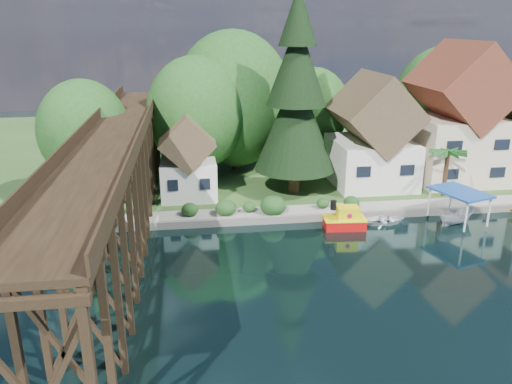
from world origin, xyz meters
TOP-DOWN VIEW (x-y plane):
  - ground at (0.00, 0.00)m, footprint 140.00×140.00m
  - bank at (0.00, 34.00)m, footprint 140.00×52.00m
  - seawall at (4.00, 8.00)m, footprint 60.00×0.40m
  - promenade at (6.00, 9.30)m, footprint 50.00×2.60m
  - trestle_bridge at (-16.00, 5.17)m, footprint 4.12×44.18m
  - house_left at (7.00, 16.00)m, footprint 7.64×8.64m
  - house_center at (16.00, 16.50)m, footprint 8.65×9.18m
  - shed at (-11.00, 14.50)m, footprint 5.09×5.40m
  - bg_trees at (1.00, 21.25)m, footprint 49.90×13.30m
  - shrubs at (-4.60, 9.26)m, footprint 15.76×2.47m
  - conifer at (-1.04, 14.47)m, footprint 7.57×7.57m
  - palm_tree at (12.60, 11.38)m, footprint 3.71×3.71m
  - tugboat at (1.48, 6.21)m, footprint 3.52×2.12m
  - boat_white_a at (5.16, 6.79)m, footprint 3.57×2.66m
  - boat_canopy at (10.96, 5.83)m, footprint 4.32×5.23m

SIDE VIEW (x-z plane):
  - ground at x=0.00m, z-range 0.00..0.00m
  - bank at x=0.00m, z-range 0.00..0.50m
  - seawall at x=4.00m, z-range 0.00..0.62m
  - boat_white_a at x=5.16m, z-range 0.00..0.71m
  - promenade at x=6.00m, z-range 0.50..0.56m
  - tugboat at x=1.48m, z-range -0.49..1.96m
  - shrubs at x=-4.60m, z-range 0.38..2.08m
  - boat_canopy at x=10.96m, z-range -0.21..2.69m
  - shed at x=-11.00m, z-range -0.10..7.75m
  - palm_tree at x=12.60m, z-range 2.24..6.92m
  - house_left at x=7.00m, z-range -0.37..10.65m
  - trestle_bridge at x=-16.00m, z-range 0.70..10.00m
  - house_center at x=16.00m, z-range -0.53..13.36m
  - bg_trees at x=1.00m, z-range 2.00..12.57m
  - conifer at x=-1.04m, z-range 0.15..18.79m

